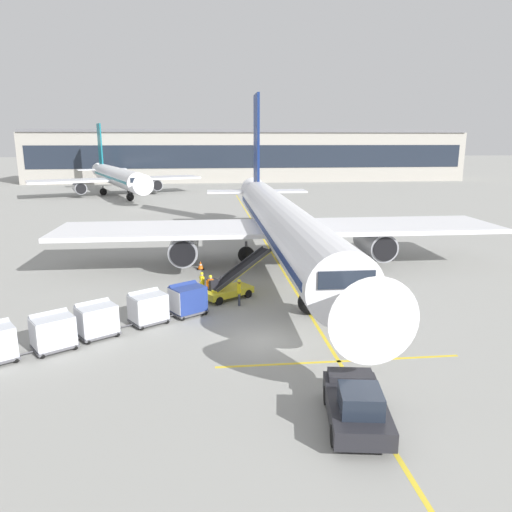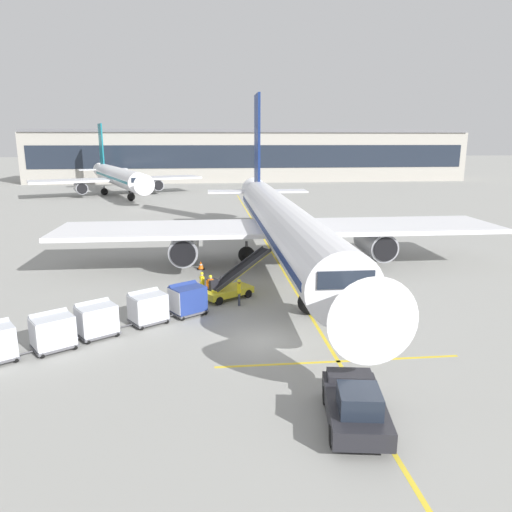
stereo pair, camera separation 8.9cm
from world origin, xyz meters
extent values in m
plane|color=gray|center=(0.00, 0.00, 0.00)|extent=(600.00, 600.00, 0.00)
cylinder|color=white|center=(3.38, 14.98, 3.79)|extent=(3.91, 37.10, 3.74)
cube|color=navy|center=(3.38, 14.98, 3.79)|extent=(3.94, 35.62, 0.45)
cone|color=white|center=(3.28, -5.43, 3.79)|extent=(3.57, 3.75, 3.55)
cone|color=white|center=(3.48, 36.51, 4.07)|extent=(3.20, 5.99, 3.17)
cube|color=white|center=(-6.17, 15.95, 3.23)|extent=(17.65, 7.50, 0.36)
cylinder|color=#93969E|center=(-4.66, 15.21, 1.89)|extent=(2.34, 4.83, 2.32)
cylinder|color=black|center=(-4.67, 12.75, 1.89)|extent=(1.97, 0.13, 1.97)
cube|color=white|center=(12.94, 15.87, 3.23)|extent=(17.65, 7.50, 0.36)
cylinder|color=#93969E|center=(11.41, 15.13, 1.89)|extent=(2.34, 4.83, 2.32)
cylinder|color=black|center=(11.40, 12.67, 1.89)|extent=(1.97, 0.13, 1.97)
cube|color=navy|center=(3.47, 35.02, 10.10)|extent=(0.30, 4.45, 11.13)
cube|color=white|center=(3.47, 34.72, 4.35)|extent=(11.99, 3.02, 0.20)
cube|color=#1E2633|center=(3.29, -2.81, 4.35)|extent=(2.62, 1.69, 0.82)
cylinder|color=#47474C|center=(3.32, 3.86, 1.32)|extent=(0.22, 0.22, 1.19)
sphere|color=black|center=(3.32, 3.86, 0.73)|extent=(1.46, 1.46, 1.46)
cylinder|color=#47474C|center=(0.58, 16.85, 1.32)|extent=(0.22, 0.22, 1.19)
sphere|color=black|center=(0.58, 16.85, 0.73)|extent=(1.46, 1.46, 1.46)
cylinder|color=#47474C|center=(6.19, 16.82, 1.32)|extent=(0.22, 0.22, 1.19)
sphere|color=black|center=(6.19, 16.82, 0.73)|extent=(1.46, 1.46, 1.46)
cube|color=gold|center=(-1.54, 7.33, 0.50)|extent=(3.72, 3.20, 0.44)
cube|color=black|center=(-2.52, 7.12, 1.07)|extent=(0.81, 0.80, 0.70)
cylinder|color=#333338|center=(-1.95, 7.49, 1.12)|extent=(0.08, 0.08, 0.80)
cube|color=gold|center=(-0.56, 7.97, 1.80)|extent=(4.51, 3.37, 2.30)
cube|color=black|center=(-0.56, 7.97, 1.89)|extent=(4.31, 3.18, 2.15)
cube|color=#333338|center=(-0.32, 7.60, 1.92)|extent=(4.00, 2.64, 2.33)
cube|color=#333338|center=(-0.80, 8.34, 1.92)|extent=(4.00, 2.64, 2.33)
cylinder|color=black|center=(-0.14, 7.36, 0.28)|extent=(0.58, 0.47, 0.56)
cylinder|color=black|center=(-0.95, 8.59, 0.28)|extent=(0.58, 0.47, 0.56)
cylinder|color=black|center=(-2.14, 6.06, 0.28)|extent=(0.58, 0.47, 0.56)
cylinder|color=black|center=(-2.94, 7.29, 0.28)|extent=(0.58, 0.47, 0.56)
cube|color=#515156|center=(-4.07, 4.52, 0.21)|extent=(2.55, 2.43, 0.12)
cylinder|color=#4C4C51|center=(-5.20, 3.78, 0.20)|extent=(0.62, 0.44, 0.07)
cube|color=navy|center=(-4.07, 4.52, 1.02)|extent=(2.41, 2.29, 1.50)
cube|color=navy|center=(-4.29, 4.86, 1.54)|extent=(2.00, 1.70, 0.74)
cube|color=silver|center=(-4.87, 3.99, 1.02)|extent=(0.81, 1.22, 1.38)
sphere|color=black|center=(-5.11, 4.65, 0.15)|extent=(0.30, 0.30, 0.30)
sphere|color=black|center=(-4.37, 3.51, 0.15)|extent=(0.30, 0.30, 0.30)
sphere|color=black|center=(-3.77, 5.52, 0.15)|extent=(0.30, 0.30, 0.30)
sphere|color=black|center=(-3.02, 4.38, 0.15)|extent=(0.30, 0.30, 0.30)
cube|color=#515156|center=(-6.30, 3.26, 0.21)|extent=(2.55, 2.43, 0.12)
cylinder|color=#4C4C51|center=(-7.43, 2.53, 0.20)|extent=(0.62, 0.44, 0.07)
cube|color=silver|center=(-6.30, 3.26, 1.02)|extent=(2.41, 2.29, 1.50)
cube|color=silver|center=(-6.53, 3.61, 1.54)|extent=(2.00, 1.70, 0.74)
cube|color=silver|center=(-7.11, 2.74, 1.02)|extent=(0.81, 1.22, 1.38)
sphere|color=black|center=(-7.34, 3.40, 0.15)|extent=(0.30, 0.30, 0.30)
sphere|color=black|center=(-6.60, 2.26, 0.15)|extent=(0.30, 0.30, 0.30)
sphere|color=black|center=(-6.00, 4.27, 0.15)|extent=(0.30, 0.30, 0.30)
sphere|color=black|center=(-5.26, 3.13, 0.15)|extent=(0.30, 0.30, 0.30)
cube|color=#515156|center=(-8.84, 1.59, 0.21)|extent=(2.55, 2.43, 0.12)
cylinder|color=#4C4C51|center=(-9.97, 0.86, 0.20)|extent=(0.62, 0.44, 0.07)
cube|color=silver|center=(-8.84, 1.59, 1.02)|extent=(2.41, 2.29, 1.50)
cube|color=silver|center=(-9.07, 1.94, 1.54)|extent=(2.00, 1.70, 0.74)
cube|color=silver|center=(-9.65, 1.07, 1.02)|extent=(0.81, 1.22, 1.38)
sphere|color=black|center=(-9.88, 1.73, 0.15)|extent=(0.30, 0.30, 0.30)
sphere|color=black|center=(-9.14, 0.59, 0.15)|extent=(0.30, 0.30, 0.30)
sphere|color=black|center=(-8.54, 2.60, 0.15)|extent=(0.30, 0.30, 0.30)
sphere|color=black|center=(-7.80, 1.46, 0.15)|extent=(0.30, 0.30, 0.30)
cube|color=#515156|center=(-10.69, 0.10, 0.21)|extent=(2.55, 2.43, 0.12)
cylinder|color=#4C4C51|center=(-11.82, -0.64, 0.20)|extent=(0.62, 0.44, 0.07)
cube|color=silver|center=(-10.69, 0.10, 1.02)|extent=(2.41, 2.29, 1.50)
cube|color=silver|center=(-10.91, 0.44, 1.54)|extent=(2.00, 1.70, 0.74)
cube|color=silver|center=(-11.49, -0.43, 1.02)|extent=(0.81, 1.22, 1.38)
sphere|color=black|center=(-11.73, 0.23, 0.15)|extent=(0.30, 0.30, 0.30)
sphere|color=black|center=(-10.98, -0.91, 0.15)|extent=(0.30, 0.30, 0.30)
sphere|color=black|center=(-10.39, 1.10, 0.15)|extent=(0.30, 0.30, 0.30)
sphere|color=black|center=(-9.64, -0.04, 0.15)|extent=(0.30, 0.30, 0.30)
sphere|color=black|center=(-12.83, -0.10, 0.15)|extent=(0.30, 0.30, 0.30)
sphere|color=black|center=(-12.09, -1.24, 0.15)|extent=(0.30, 0.30, 0.30)
cube|color=#232328|center=(2.51, -8.00, 0.68)|extent=(2.76, 4.67, 0.70)
cube|color=#1E2633|center=(2.39, -8.76, 1.43)|extent=(1.69, 1.75, 0.80)
cube|color=#28282D|center=(2.77, -6.37, 1.15)|extent=(1.91, 1.24, 0.24)
cylinder|color=black|center=(3.64, -6.79, 0.38)|extent=(0.40, 0.79, 0.76)
cylinder|color=black|center=(1.81, -6.51, 0.38)|extent=(0.40, 0.79, 0.76)
cylinder|color=black|center=(3.21, -9.49, 0.38)|extent=(0.40, 0.79, 0.76)
cylinder|color=black|center=(1.39, -9.20, 0.38)|extent=(0.40, 0.79, 0.76)
cylinder|color=#333847|center=(-0.82, 5.97, 0.43)|extent=(0.15, 0.15, 0.86)
cylinder|color=#333847|center=(-0.84, 5.79, 0.43)|extent=(0.15, 0.15, 0.86)
cube|color=yellow|center=(-0.83, 5.88, 1.15)|extent=(0.29, 0.41, 0.58)
cube|color=white|center=(-0.71, 5.87, 1.15)|extent=(0.06, 0.34, 0.08)
sphere|color=brown|center=(-0.83, 5.88, 1.56)|extent=(0.21, 0.21, 0.21)
sphere|color=yellow|center=(-0.83, 5.88, 1.63)|extent=(0.23, 0.23, 0.23)
cylinder|color=yellow|center=(-0.80, 6.12, 1.10)|extent=(0.09, 0.09, 0.56)
cylinder|color=yellow|center=(-0.86, 5.65, 1.10)|extent=(0.09, 0.09, 0.56)
cylinder|color=#514C42|center=(-3.19, 7.80, 0.43)|extent=(0.15, 0.15, 0.86)
cylinder|color=#514C42|center=(-3.24, 7.98, 0.43)|extent=(0.15, 0.15, 0.86)
cube|color=yellow|center=(-3.21, 7.89, 1.15)|extent=(0.34, 0.43, 0.58)
cube|color=white|center=(-3.33, 7.85, 1.15)|extent=(0.11, 0.33, 0.08)
sphere|color=beige|center=(-3.21, 7.89, 1.56)|extent=(0.21, 0.21, 0.21)
sphere|color=yellow|center=(-3.21, 7.89, 1.63)|extent=(0.23, 0.23, 0.23)
cylinder|color=yellow|center=(-3.14, 7.66, 1.10)|extent=(0.09, 0.09, 0.56)
cylinder|color=yellow|center=(-3.28, 8.12, 1.10)|extent=(0.09, 0.09, 0.56)
cylinder|color=#333847|center=(-2.56, 7.12, 0.43)|extent=(0.15, 0.15, 0.86)
cylinder|color=#333847|center=(-2.73, 7.08, 0.43)|extent=(0.15, 0.15, 0.86)
cube|color=orange|center=(-2.64, 7.10, 1.15)|extent=(0.42, 0.32, 0.58)
cube|color=white|center=(-2.62, 6.98, 1.15)|extent=(0.33, 0.08, 0.08)
sphere|color=beige|center=(-2.64, 7.10, 1.56)|extent=(0.21, 0.21, 0.21)
sphere|color=yellow|center=(-2.64, 7.10, 1.63)|extent=(0.23, 0.23, 0.23)
cylinder|color=orange|center=(-2.41, 7.15, 1.10)|extent=(0.09, 0.09, 0.56)
cylinder|color=orange|center=(-2.88, 7.05, 1.10)|extent=(0.09, 0.09, 0.56)
cube|color=black|center=(-3.36, 15.14, 0.03)|extent=(0.61, 0.61, 0.05)
cone|color=orange|center=(-3.36, 15.14, 0.37)|extent=(0.49, 0.49, 0.64)
cylinder|color=white|center=(-3.36, 15.14, 0.40)|extent=(0.27, 0.27, 0.08)
cube|color=yellow|center=(3.34, 14.98, 0.00)|extent=(0.20, 110.00, 0.01)
cube|color=yellow|center=(3.38, -2.78, 0.00)|extent=(12.00, 0.20, 0.01)
cube|color=#A8A399|center=(9.04, 105.36, 6.12)|extent=(111.10, 15.91, 12.24)
cube|color=#1E2633|center=(9.04, 97.36, 6.42)|extent=(107.77, 0.10, 5.51)
cube|color=slate|center=(9.04, 103.77, 12.59)|extent=(109.99, 13.52, 0.70)
cylinder|color=white|center=(-19.19, 71.88, 3.57)|extent=(14.64, 31.34, 3.50)
cube|color=#146B7A|center=(-19.19, 71.88, 3.57)|extent=(14.22, 30.15, 0.42)
cone|color=white|center=(-12.89, 55.19, 3.57)|extent=(4.35, 4.45, 3.33)
cone|color=white|center=(-25.86, 89.55, 3.83)|extent=(4.76, 6.29, 2.98)
cube|color=white|center=(-27.28, 69.68, 3.04)|extent=(16.57, 11.42, 0.36)
cylinder|color=#93969E|center=(-25.89, 69.52, 1.78)|extent=(3.51, 4.68, 2.17)
cylinder|color=black|center=(-25.13, 67.52, 1.78)|extent=(1.77, 0.76, 1.85)
cube|color=white|center=(-11.67, 75.58, 3.04)|extent=(16.57, 11.42, 0.36)
cylinder|color=#93969E|center=(-12.60, 74.54, 1.78)|extent=(3.51, 4.68, 2.17)
cylinder|color=black|center=(-11.85, 72.53, 1.78)|extent=(1.77, 0.76, 1.85)
cube|color=#146B7A|center=(-25.37, 88.24, 9.09)|extent=(1.63, 3.71, 9.65)
cube|color=white|center=(-25.27, 87.98, 4.09)|extent=(10.63, 6.08, 0.20)
cube|color=#1E2633|center=(-13.75, 57.48, 4.09)|extent=(2.85, 2.34, 0.77)
cylinder|color=#47474C|center=(-15.78, 62.85, 1.25)|extent=(0.22, 0.22, 1.13)
sphere|color=black|center=(-15.78, 62.85, 0.69)|extent=(1.38, 1.38, 1.38)
cylinder|color=#47474C|center=(-22.21, 72.45, 1.25)|extent=(0.22, 0.22, 1.13)
sphere|color=black|center=(-22.21, 72.45, 0.69)|extent=(1.38, 1.38, 1.38)
cylinder|color=#47474C|center=(-17.30, 74.31, 1.25)|extent=(0.22, 0.22, 1.13)
sphere|color=black|center=(-17.30, 74.31, 0.69)|extent=(1.38, 1.38, 1.38)
camera|label=1|loc=(-2.95, -23.69, 10.40)|focal=33.91mm
camera|label=2|loc=(-2.86, -23.70, 10.40)|focal=33.91mm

